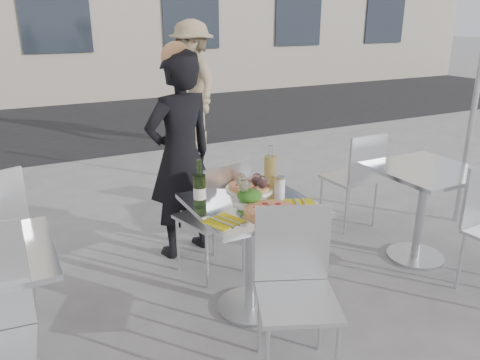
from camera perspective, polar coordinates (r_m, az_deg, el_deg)
name	(u,v)px	position (r m, az deg, el deg)	size (l,w,h in m)	color
ground	(250,307)	(3.21, 1.27, -15.27)	(80.00, 80.00, 0.00)	slate
street_asphalt	(82,122)	(9.10, -18.74, 6.72)	(24.00, 5.00, 0.00)	black
main_table	(251,234)	(2.94, 1.35, -6.59)	(0.72, 0.72, 0.75)	#B7BABF
side_table_right	(423,195)	(3.84, 21.46, -1.66)	(0.72, 0.72, 0.75)	#B7BABF
chair_far	(218,210)	(3.32, -2.67, -3.69)	(0.50, 0.51, 0.89)	silver
chair_near	(295,278)	(2.52, 6.71, -11.78)	(0.54, 0.54, 0.89)	silver
side_chair_rfar	(357,173)	(4.25, 14.12, 0.89)	(0.42, 0.43, 0.88)	silver
woman_diner	(181,157)	(3.62, -7.26, 2.83)	(0.59, 0.39, 1.61)	black
pedestrian_b	(193,84)	(6.99, -5.79, 11.60)	(1.16, 0.67, 1.80)	#988262
pizza_near	(272,211)	(2.71, 3.90, -3.79)	(0.32, 0.32, 0.02)	tan
pizza_far	(249,187)	(3.07, 1.15, -0.84)	(0.32, 0.32, 0.03)	white
salad_plate	(249,197)	(2.85, 1.17, -2.07)	(0.22, 0.22, 0.09)	white
wine_bottle	(200,189)	(2.76, -4.95, -1.11)	(0.07, 0.07, 0.29)	#2D481B
carafe	(270,171)	(3.06, 3.69, 1.08)	(0.08, 0.08, 0.29)	#CEB858
sugar_shaker	(280,184)	(3.02, 4.90, -0.53)	(0.06, 0.06, 0.11)	white
wineglass_white_a	(244,186)	(2.81, 0.49, -0.75)	(0.07, 0.07, 0.16)	white
wineglass_white_b	(241,181)	(2.90, 0.13, -0.09)	(0.07, 0.07, 0.16)	white
wineglass_red_a	(257,181)	(2.91, 2.06, -0.07)	(0.07, 0.07, 0.16)	white
wineglass_red_b	(262,183)	(2.87, 2.72, -0.36)	(0.07, 0.07, 0.16)	white
napkin_left	(223,221)	(2.60, -2.04, -5.02)	(0.23, 0.23, 0.01)	yellow
napkin_right	(300,204)	(2.85, 7.37, -2.94)	(0.24, 0.24, 0.01)	yellow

